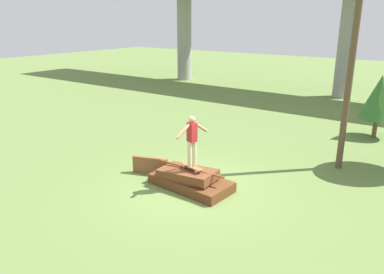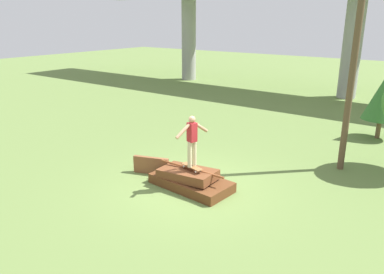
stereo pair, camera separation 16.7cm
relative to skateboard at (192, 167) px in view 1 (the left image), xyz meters
name	(u,v)px [view 1 (the left image)]	position (x,y,z in m)	size (l,w,h in m)	color
ground_plane	(191,187)	(-0.09, 0.07, -0.68)	(80.00, 80.00, 0.00)	olive
scrap_pile	(190,180)	(-0.11, 0.05, -0.45)	(2.43, 1.34, 0.61)	#5B3319
scrap_plank_loose	(150,166)	(-1.69, 0.13, -0.41)	(1.12, 0.49, 0.55)	brown
skateboard	(192,167)	(0.00, 0.00, 0.00)	(0.78, 0.37, 0.09)	brown
skater	(192,138)	(0.00, 0.00, 0.84)	(0.35, 1.10, 1.45)	#C6B78E
utility_pole	(351,67)	(2.97, 4.08, 2.58)	(1.30, 0.20, 6.28)	brown
tree_behind_left	(380,97)	(3.23, 8.33, 0.98)	(1.47, 1.47, 2.55)	brown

